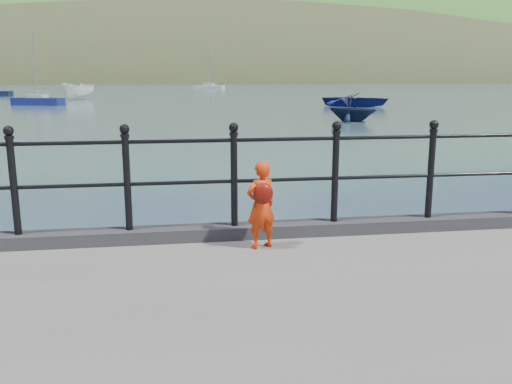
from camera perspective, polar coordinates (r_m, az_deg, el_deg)
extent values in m
plane|color=#2D4251|center=(6.85, -7.45, -12.64)|extent=(600.00, 600.00, 0.00)
cube|color=#28282B|center=(6.33, -7.69, -4.36)|extent=(60.00, 0.30, 0.15)
cylinder|color=black|center=(6.18, -7.85, 0.98)|extent=(18.00, 0.04, 0.04)
cylinder|color=black|center=(6.11, -7.98, 5.32)|extent=(18.00, 0.04, 0.04)
cylinder|color=black|center=(6.42, -24.12, 0.42)|extent=(0.08, 0.08, 1.05)
sphere|color=black|center=(6.33, -24.61, 5.87)|extent=(0.11, 0.11, 0.11)
cylinder|color=black|center=(6.21, -13.39, 0.79)|extent=(0.08, 0.08, 1.05)
sphere|color=black|center=(6.12, -13.68, 6.45)|extent=(0.11, 0.11, 0.11)
cylinder|color=black|center=(6.22, -2.32, 1.15)|extent=(0.08, 0.08, 1.05)
sphere|color=black|center=(6.13, -2.37, 6.80)|extent=(0.11, 0.11, 0.11)
cylinder|color=black|center=(6.46, 8.32, 1.45)|extent=(0.08, 0.08, 1.05)
sphere|color=black|center=(6.38, 8.49, 6.88)|extent=(0.11, 0.11, 0.11)
cylinder|color=black|center=(6.91, 17.89, 1.68)|extent=(0.08, 0.08, 1.05)
sphere|color=black|center=(6.83, 18.23, 6.76)|extent=(0.11, 0.11, 0.11)
ellipsoid|color=#333A21|center=(203.04, -3.03, 7.14)|extent=(400.00, 100.00, 88.00)
ellipsoid|color=#387026|center=(269.73, 4.23, 5.86)|extent=(600.00, 180.00, 156.00)
cube|color=silver|center=(190.45, -19.71, 11.65)|extent=(9.00, 6.00, 6.00)
cube|color=#4C4744|center=(190.49, -19.80, 12.85)|extent=(9.50, 6.50, 2.00)
cube|color=silver|center=(187.60, -12.65, 12.06)|extent=(9.00, 6.00, 6.00)
cube|color=#4C4744|center=(187.64, -12.70, 13.28)|extent=(9.50, 6.50, 2.00)
cube|color=silver|center=(188.09, -3.28, 12.33)|extent=(9.00, 6.00, 6.00)
cube|color=#4C4744|center=(188.13, -3.29, 13.55)|extent=(9.50, 6.50, 2.00)
cube|color=silver|center=(192.57, 4.93, 12.31)|extent=(9.00, 6.00, 6.00)
cube|color=#4C4744|center=(192.61, 4.96, 13.50)|extent=(9.50, 6.50, 2.00)
imported|color=red|center=(5.90, 0.53, -1.37)|extent=(0.41, 0.35, 0.97)
ellipsoid|color=red|center=(5.74, 0.74, -0.18)|extent=(0.22, 0.11, 0.23)
imported|color=navy|center=(50.43, 10.49, 9.54)|extent=(7.31, 6.97, 1.23)
imported|color=white|center=(66.07, -18.18, 10.05)|extent=(4.23, 5.18, 1.91)
imported|color=black|center=(34.26, 10.11, 8.63)|extent=(3.96, 3.92, 1.58)
cube|color=navy|center=(55.52, -21.96, 8.73)|extent=(5.01, 3.05, 0.90)
cube|color=beige|center=(55.49, -22.00, 9.24)|extent=(1.93, 1.57, 0.50)
cylinder|color=#A5A5A8|center=(55.46, -22.26, 12.38)|extent=(0.10, 0.10, 6.20)
cylinder|color=#A5A5A8|center=(55.48, -22.05, 9.81)|extent=(2.04, 0.78, 0.06)
cube|color=silver|center=(107.51, -5.01, 10.87)|extent=(6.31, 4.35, 0.90)
cube|color=beige|center=(107.50, -5.01, 11.14)|extent=(2.49, 2.10, 0.50)
cylinder|color=#A5A5A8|center=(107.49, -5.05, 13.29)|extent=(0.10, 0.10, 8.17)
cylinder|color=#A5A5A8|center=(107.49, -5.02, 11.43)|extent=(2.50, 1.27, 0.06)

